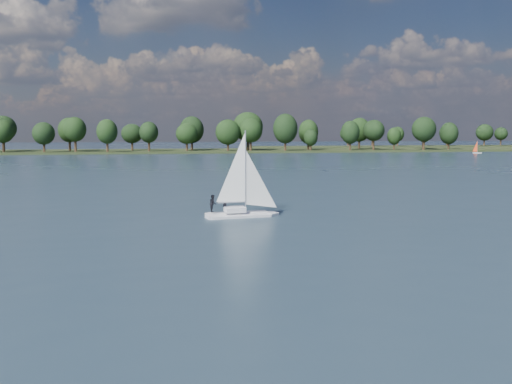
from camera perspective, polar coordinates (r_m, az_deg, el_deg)
ground at (r=118.48m, az=-10.27°, el=2.11°), size 700.00×700.00×0.00m
far_shore at (r=230.35m, az=-10.63°, el=3.94°), size 660.00×40.00×1.50m
far_shore_back at (r=321.73m, az=19.21°, el=4.27°), size 220.00×30.00×1.40m
sailboat at (r=52.58m, az=-1.76°, el=-0.01°), size 6.56×2.65×8.39m
dinghy_orange at (r=230.46m, az=21.26°, el=3.94°), size 3.43×2.46×5.10m
treeline at (r=226.74m, az=-14.97°, el=5.83°), size 562.22×73.22×18.67m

